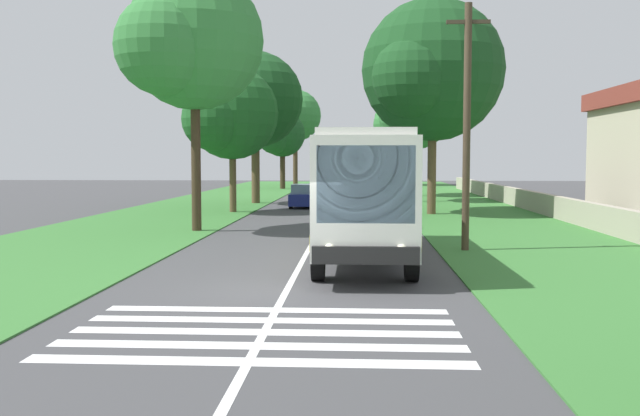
# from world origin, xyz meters

# --- Properties ---
(ground) EXTENTS (160.00, 160.00, 0.00)m
(ground) POSITION_xyz_m (0.00, 0.00, 0.00)
(ground) COLOR #424244
(grass_verge_left) EXTENTS (120.00, 8.00, 0.04)m
(grass_verge_left) POSITION_xyz_m (15.00, 8.20, 0.02)
(grass_verge_left) COLOR #387533
(grass_verge_left) RESTS_ON ground
(grass_verge_right) EXTENTS (120.00, 8.00, 0.04)m
(grass_verge_right) POSITION_xyz_m (15.00, -8.20, 0.02)
(grass_verge_right) COLOR #387533
(grass_verge_right) RESTS_ON ground
(centre_line) EXTENTS (110.00, 0.16, 0.01)m
(centre_line) POSITION_xyz_m (15.00, 0.00, 0.00)
(centre_line) COLOR silver
(centre_line) RESTS_ON ground
(coach_bus) EXTENTS (11.16, 2.62, 3.73)m
(coach_bus) POSITION_xyz_m (5.75, -1.80, 2.15)
(coach_bus) COLOR silver
(coach_bus) RESTS_ON ground
(zebra_crossing) EXTENTS (4.05, 6.80, 0.01)m
(zebra_crossing) POSITION_xyz_m (-3.43, 0.00, 0.00)
(zebra_crossing) COLOR silver
(zebra_crossing) RESTS_ON ground
(trailing_car_0) EXTENTS (4.30, 1.78, 1.43)m
(trailing_car_0) POSITION_xyz_m (21.83, -1.89, 0.67)
(trailing_car_0) COLOR black
(trailing_car_0) RESTS_ON ground
(trailing_car_1) EXTENTS (4.30, 1.78, 1.43)m
(trailing_car_1) POSITION_xyz_m (27.94, 1.59, 0.67)
(trailing_car_1) COLOR navy
(trailing_car_1) RESTS_ON ground
(roadside_tree_left_0) EXTENTS (7.03, 5.64, 10.45)m
(roadside_tree_left_0) POSITION_xyz_m (61.86, 5.33, 7.47)
(roadside_tree_left_0) COLOR #4C3826
(roadside_tree_left_0) RESTS_ON grass_verge_left
(roadside_tree_left_1) EXTENTS (6.70, 5.66, 10.61)m
(roadside_tree_left_1) POSITION_xyz_m (13.20, 5.22, 7.66)
(roadside_tree_left_1) COLOR #3D2D1E
(roadside_tree_left_1) RESTS_ON grass_verge_left
(roadside_tree_left_2) EXTENTS (6.09, 5.12, 8.03)m
(roadside_tree_left_2) POSITION_xyz_m (23.41, 5.47, 5.37)
(roadside_tree_left_2) COLOR brown
(roadside_tree_left_2) RESTS_ON grass_verge_left
(roadside_tree_left_3) EXTENTS (5.52, 4.49, 7.55)m
(roadside_tree_left_3) POSITION_xyz_m (53.39, 5.88, 5.21)
(roadside_tree_left_3) COLOR #3D2D1E
(roadside_tree_left_3) RESTS_ON grass_verge_left
(roadside_tree_left_4) EXTENTS (7.22, 6.35, 10.05)m
(roadside_tree_left_4) POSITION_xyz_m (31.30, 5.34, 6.76)
(roadside_tree_left_4) COLOR brown
(roadside_tree_left_4) RESTS_ON grass_verge_left
(roadside_tree_right_0) EXTENTS (9.04, 7.55, 11.43)m
(roadside_tree_right_0) POSITION_xyz_m (22.92, -5.46, 7.49)
(roadside_tree_right_0) COLOR brown
(roadside_tree_right_0) RESTS_ON grass_verge_right
(roadside_tree_right_1) EXTENTS (7.22, 5.89, 9.58)m
(roadside_tree_right_1) POSITION_xyz_m (41.20, -6.02, 6.49)
(roadside_tree_right_1) COLOR brown
(roadside_tree_right_1) RESTS_ON grass_verge_right
(roadside_tree_right_3) EXTENTS (6.17, 5.17, 10.29)m
(roadside_tree_right_3) POSITION_xyz_m (33.59, -5.18, 7.59)
(roadside_tree_right_3) COLOR #3D2D1E
(roadside_tree_right_3) RESTS_ON grass_verge_right
(roadside_tree_right_4) EXTENTS (7.24, 5.90, 9.94)m
(roadside_tree_right_4) POSITION_xyz_m (63.04, -6.10, 6.90)
(roadside_tree_right_4) COLOR #4C3826
(roadside_tree_right_4) RESTS_ON grass_verge_right
(utility_pole) EXTENTS (0.24, 1.40, 7.94)m
(utility_pole) POSITION_xyz_m (7.60, -5.13, 4.15)
(utility_pole) COLOR #473828
(utility_pole) RESTS_ON grass_verge_right
(roadside_wall) EXTENTS (70.00, 0.40, 1.10)m
(roadside_wall) POSITION_xyz_m (20.00, -11.60, 0.59)
(roadside_wall) COLOR #B2A893
(roadside_wall) RESTS_ON grass_verge_right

